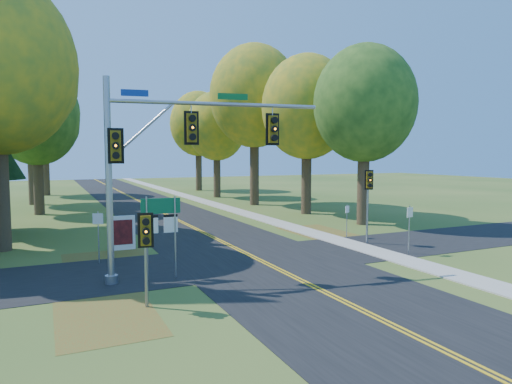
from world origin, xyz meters
name	(u,v)px	position (x,y,z in m)	size (l,w,h in m)	color
ground	(276,268)	(0.00, 0.00, 0.00)	(160.00, 160.00, 0.00)	#32511C
road_main	(276,268)	(0.00, 0.00, 0.01)	(8.00, 160.00, 0.02)	black
road_cross	(257,259)	(0.00, 2.00, 0.01)	(60.00, 6.00, 0.02)	black
centerline_left	(274,268)	(-0.10, 0.00, 0.03)	(0.10, 160.00, 0.01)	gold
centerline_right	(278,268)	(0.10, 0.00, 0.03)	(0.10, 160.00, 0.01)	gold
sidewalk_east	(387,255)	(6.20, 0.00, 0.03)	(1.60, 160.00, 0.06)	#9E998E
leaf_patch_w_near	(110,263)	(-6.50, 4.00, 0.01)	(4.00, 6.00, 0.00)	brown
leaf_patch_e	(329,235)	(6.80, 6.00, 0.01)	(3.50, 8.00, 0.00)	brown
leaf_patch_w_far	(106,315)	(-7.50, -3.00, 0.01)	(3.00, 5.00, 0.00)	brown
tree_e_a	(365,104)	(11.57, 8.77, 8.53)	(7.20, 7.20, 12.73)	#38281C
tree_e_b	(307,108)	(10.97, 15.58, 8.90)	(7.60, 7.60, 13.33)	#38281C
tree_w_c	(37,119)	(-9.54, 24.47, 7.94)	(6.80, 6.80, 11.91)	#38281C
tree_e_c	(255,97)	(9.88, 23.69, 10.66)	(8.80, 8.80, 15.79)	#38281C
tree_w_d	(31,106)	(-10.13, 33.18, 9.78)	(8.20, 8.20, 14.56)	#38281C
tree_e_d	(217,127)	(9.26, 32.87, 8.24)	(7.00, 7.00, 12.32)	#38281C
tree_w_e	(44,113)	(-8.92, 44.09, 10.07)	(8.40, 8.40, 14.97)	#38281C
tree_e_e	(199,124)	(10.47, 43.58, 9.19)	(7.80, 7.80, 13.74)	#38281C
traffic_mast	(166,152)	(-4.75, 0.21, 5.10)	(8.68, 1.53, 7.93)	#94969D
east_signal_pole	(369,188)	(7.17, 2.70, 3.15)	(0.45, 0.55, 4.15)	gray
ped_signal_pole	(146,238)	(-6.22, -2.93, 2.34)	(0.50, 0.58, 3.15)	gray
route_sign_cluster	(161,221)	(-4.94, 0.44, 2.36)	(1.56, 0.18, 3.35)	gray
info_kiosk	(122,233)	(-5.50, 6.88, 0.90)	(1.30, 0.23, 1.80)	silver
reg_sign_e_north	(347,215)	(7.27, 4.78, 1.37)	(0.37, 0.17, 2.01)	gray
reg_sign_e_south	(409,221)	(7.39, -0.25, 1.68)	(0.46, 0.14, 2.46)	gray
reg_sign_w	(98,228)	(-6.96, 4.22, 1.65)	(0.45, 0.16, 2.41)	gray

